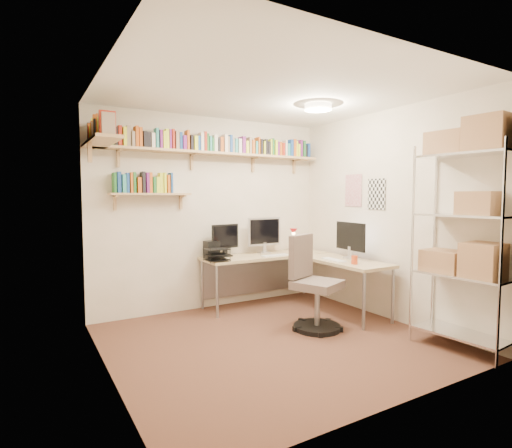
# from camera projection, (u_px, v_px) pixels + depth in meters

# --- Properties ---
(ground) EXTENTS (3.20, 3.20, 0.00)m
(ground) POSITION_uv_depth(u_px,v_px,m) (274.00, 341.00, 4.08)
(ground) COLOR #4F3221
(ground) RESTS_ON ground
(room_shell) EXTENTS (3.24, 3.04, 2.52)m
(room_shell) POSITION_uv_depth(u_px,v_px,m) (275.00, 189.00, 3.97)
(room_shell) COLOR beige
(room_shell) RESTS_ON ground
(wall_shelves) EXTENTS (3.12, 1.09, 0.80)m
(wall_shelves) POSITION_uv_depth(u_px,v_px,m) (188.00, 151.00, 4.84)
(wall_shelves) COLOR tan
(wall_shelves) RESTS_ON ground
(corner_desk) EXTENTS (1.82, 1.77, 1.18)m
(corner_desk) POSITION_uv_depth(u_px,v_px,m) (278.00, 257.00, 5.23)
(corner_desk) COLOR tan
(corner_desk) RESTS_ON ground
(office_chair) EXTENTS (0.60, 0.61, 1.04)m
(office_chair) POSITION_uv_depth(u_px,v_px,m) (313.00, 290.00, 4.43)
(office_chair) COLOR black
(office_chair) RESTS_ON ground
(wire_rack) EXTENTS (0.49, 0.88, 2.19)m
(wire_rack) POSITION_uv_depth(u_px,v_px,m) (469.00, 209.00, 3.72)
(wire_rack) COLOR silver
(wire_rack) RESTS_ON ground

